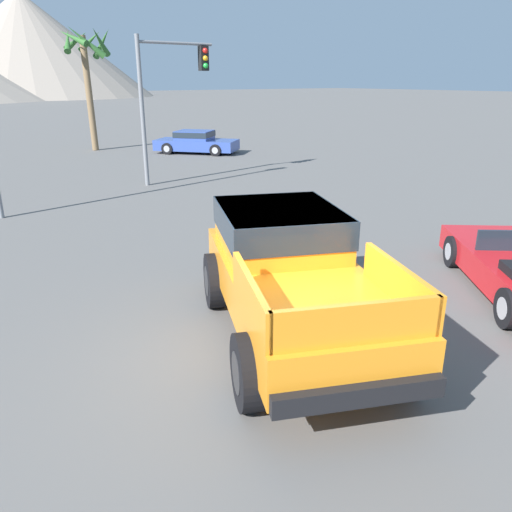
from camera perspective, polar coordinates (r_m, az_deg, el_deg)
name	(u,v)px	position (r m, az deg, el deg)	size (l,w,h in m)	color
ground_plane	(284,350)	(7.70, 3.21, -10.67)	(320.00, 320.00, 0.00)	#5B5956
orange_pickup_truck	(289,267)	(7.81, 3.80, -1.27)	(3.86, 5.47, 1.89)	orange
parked_car_blue	(196,142)	(28.24, -6.87, 12.84)	(4.25, 4.55, 1.20)	#334C9E
traffic_light_main	(170,83)	(19.99, -9.77, 18.91)	(3.12, 0.38, 5.36)	slate
palm_tree_short	(87,59)	(30.45, -18.76, 20.56)	(2.73, 2.64, 6.54)	brown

